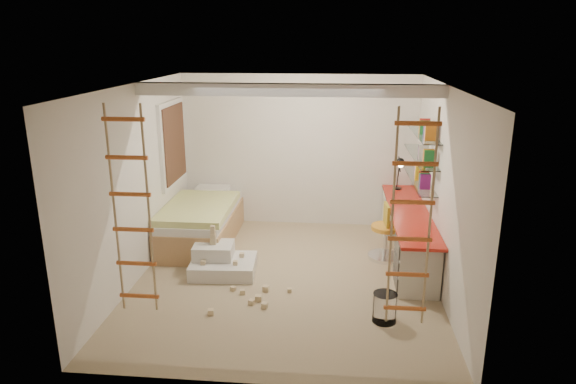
# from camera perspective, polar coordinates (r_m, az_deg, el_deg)

# --- Properties ---
(floor) EXTENTS (4.50, 4.50, 0.00)m
(floor) POSITION_cam_1_polar(r_m,az_deg,el_deg) (7.12, -0.23, -9.61)
(floor) COLOR tan
(floor) RESTS_ON ground
(ceiling_beam) EXTENTS (4.00, 0.18, 0.16)m
(ceiling_beam) POSITION_cam_1_polar(r_m,az_deg,el_deg) (6.71, 0.00, 11.28)
(ceiling_beam) COLOR white
(ceiling_beam) RESTS_ON ceiling
(window_frame) EXTENTS (0.06, 1.15, 1.35)m
(window_frame) POSITION_cam_1_polar(r_m,az_deg,el_deg) (8.42, -12.73, 5.30)
(window_frame) COLOR white
(window_frame) RESTS_ON wall_left
(window_blind) EXTENTS (0.02, 1.00, 1.20)m
(window_blind) POSITION_cam_1_polar(r_m,az_deg,el_deg) (8.41, -12.47, 5.30)
(window_blind) COLOR #4C2D1E
(window_blind) RESTS_ON window_frame
(rope_ladder_left) EXTENTS (0.41, 0.04, 2.13)m
(rope_ladder_left) POSITION_cam_1_polar(r_m,az_deg,el_deg) (5.27, -16.97, -2.15)
(rope_ladder_left) COLOR #C05020
(rope_ladder_left) RESTS_ON ceiling
(rope_ladder_right) EXTENTS (0.41, 0.04, 2.13)m
(rope_ladder_right) POSITION_cam_1_polar(r_m,az_deg,el_deg) (4.94, 13.51, -3.14)
(rope_ladder_right) COLOR #CB5222
(rope_ladder_right) RESTS_ON ceiling
(waste_bin) EXTENTS (0.28, 0.28, 0.35)m
(waste_bin) POSITION_cam_1_polar(r_m,az_deg,el_deg) (6.16, 10.69, -12.51)
(waste_bin) COLOR white
(waste_bin) RESTS_ON floor
(desk) EXTENTS (0.56, 2.80, 0.75)m
(desk) POSITION_cam_1_polar(r_m,az_deg,el_deg) (7.79, 13.11, -4.42)
(desk) COLOR red
(desk) RESTS_ON floor
(shelves) EXTENTS (0.25, 1.80, 0.71)m
(shelves) POSITION_cam_1_polar(r_m,az_deg,el_deg) (7.76, 14.51, 3.85)
(shelves) COLOR white
(shelves) RESTS_ON wall_right
(bed) EXTENTS (1.02, 2.00, 0.69)m
(bed) POSITION_cam_1_polar(r_m,az_deg,el_deg) (8.35, -9.57, -3.31)
(bed) COLOR #AD7F51
(bed) RESTS_ON floor
(task_lamp) EXTENTS (0.14, 0.36, 0.57)m
(task_lamp) POSITION_cam_1_polar(r_m,az_deg,el_deg) (8.48, 12.30, 2.54)
(task_lamp) COLOR black
(task_lamp) RESTS_ON desk
(swivel_chair) EXTENTS (0.53, 0.53, 0.84)m
(swivel_chair) POSITION_cam_1_polar(r_m,az_deg,el_deg) (7.76, 10.76, -5.11)
(swivel_chair) COLOR orange
(swivel_chair) RESTS_ON floor
(play_platform) EXTENTS (0.93, 0.74, 0.39)m
(play_platform) POSITION_cam_1_polar(r_m,az_deg,el_deg) (7.30, -7.48, -7.71)
(play_platform) COLOR silver
(play_platform) RESTS_ON floor
(toy_blocks) EXTENTS (1.28, 1.32, 0.66)m
(toy_blocks) POSITION_cam_1_polar(r_m,az_deg,el_deg) (6.84, -5.67, -9.02)
(toy_blocks) COLOR #CCB284
(toy_blocks) RESTS_ON floor
(books) EXTENTS (0.14, 0.64, 0.92)m
(books) POSITION_cam_1_polar(r_m,az_deg,el_deg) (7.74, 14.56, 4.60)
(books) COLOR #8C1E7F
(books) RESTS_ON shelves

